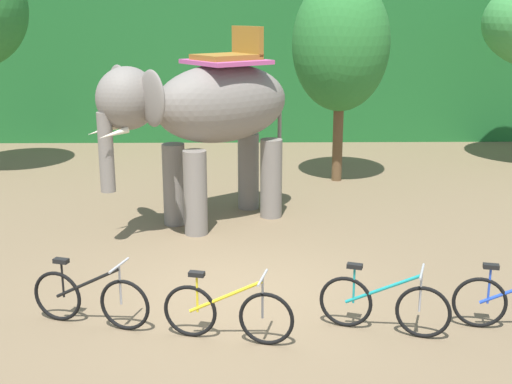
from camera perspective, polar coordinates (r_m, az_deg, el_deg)
ground_plane at (r=10.05m, az=-1.51°, el=-8.70°), size 80.00×80.00×0.00m
foliage_hedge at (r=23.87m, az=-1.20°, el=12.29°), size 36.00×6.00×5.63m
tree_center_left at (r=16.16m, az=7.26°, el=12.39°), size 2.30×2.30×4.89m
elephant at (r=12.76m, az=-4.13°, el=6.79°), size 3.93×3.40×3.78m
bike_black at (r=9.24m, az=-13.98°, el=-8.80°), size 1.65×0.66×0.92m
bike_yellow at (r=8.59m, az=-2.46°, el=-10.25°), size 1.67×0.59×0.92m
bike_teal at (r=8.94m, az=10.83°, el=-9.43°), size 1.63×0.70×0.92m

